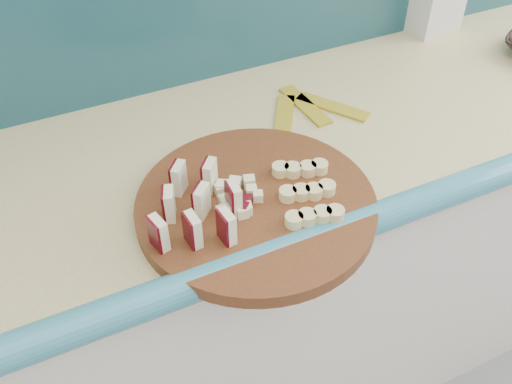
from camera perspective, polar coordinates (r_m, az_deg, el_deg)
The scene contains 6 objects.
kitchen_counter at distance 1.56m, azimuth 4.12°, elevation -7.05°, with size 2.20×0.63×0.91m.
cutting_board at distance 1.04m, azimuth 0.00°, elevation -1.37°, with size 0.44×0.44×0.03m, color #44250E.
apple_wedges at distance 0.98m, azimuth -6.02°, elevation -1.31°, with size 0.17×0.19×0.06m.
apple_chunks at distance 1.02m, azimuth -1.54°, elevation -0.50°, with size 0.07×0.07×0.02m.
banana_slices at distance 1.04m, azimuth 5.17°, elevation 0.06°, with size 0.15×0.18×0.02m.
banana_peel at distance 1.30m, azimuth 5.16°, elevation 8.20°, with size 0.24×0.20×0.01m.
Camera 1 is at (-0.43, 0.63, 1.64)m, focal length 40.00 mm.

